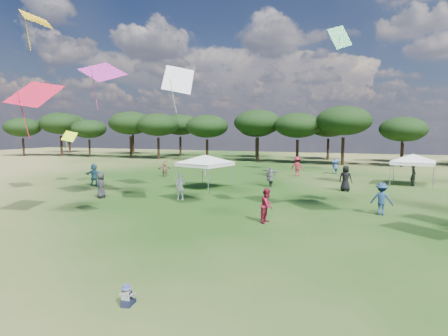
{
  "coord_description": "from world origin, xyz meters",
  "views": [
    {
      "loc": [
        5.06,
        -5.86,
        4.57
      ],
      "look_at": [
        0.81,
        6.0,
        3.27
      ],
      "focal_mm": 30.0,
      "sensor_mm": 36.0,
      "label": 1
    }
  ],
  "objects": [
    {
      "name": "tent_left",
      "position": [
        -6.01,
        20.7,
        2.51
      ],
      "size": [
        6.49,
        6.49,
        2.93
      ],
      "rotation": [
        0.0,
        0.0,
        -0.29
      ],
      "color": "gray",
      "rests_on": "ground"
    },
    {
      "name": "toddler",
      "position": [
        -0.45,
        2.05,
        0.26
      ],
      "size": [
        0.41,
        0.44,
        0.58
      ],
      "rotation": [
        0.0,
        0.0,
        0.15
      ],
      "color": "#161A32",
      "rests_on": "ground"
    },
    {
      "name": "festival_crowd",
      "position": [
        -0.92,
        23.25,
        0.87
      ],
      "size": [
        30.85,
        24.0,
        1.93
      ],
      "color": "maroon",
      "rests_on": "ground"
    },
    {
      "name": "tree_line",
      "position": [
        2.39,
        47.41,
        5.42
      ],
      "size": [
        108.78,
        17.63,
        7.77
      ],
      "color": "black",
      "rests_on": "ground"
    },
    {
      "name": "tent_right",
      "position": [
        9.34,
        27.97,
        2.47
      ],
      "size": [
        6.44,
        6.44,
        2.89
      ],
      "rotation": [
        0.0,
        0.0,
        -0.16
      ],
      "color": "gray",
      "rests_on": "ground"
    }
  ]
}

